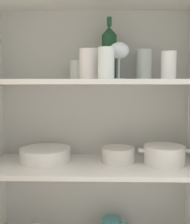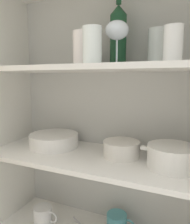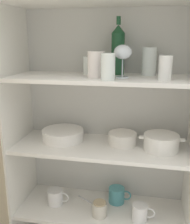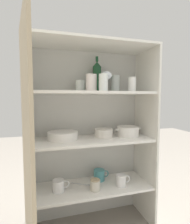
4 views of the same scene
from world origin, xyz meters
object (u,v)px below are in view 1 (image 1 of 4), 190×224
wine_bottle (109,53)px  casserole_dish (164,155)px  mixing_bowl_large (118,154)px  plate_stack_white (45,155)px

wine_bottle → casserole_dish: size_ratio=1.27×
mixing_bowl_large → casserole_dish: 0.21m
plate_stack_white → casserole_dish: 0.55m
mixing_bowl_large → casserole_dish: bearing=-10.4°
mixing_bowl_large → casserole_dish: (0.21, -0.04, 0.01)m
wine_bottle → mixing_bowl_large: (0.04, -0.06, -0.47)m
plate_stack_white → casserole_dish: (0.55, -0.04, 0.01)m
wine_bottle → mixing_bowl_large: wine_bottle is taller
casserole_dish → plate_stack_white: bearing=176.1°
mixing_bowl_large → wine_bottle: bearing=125.0°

